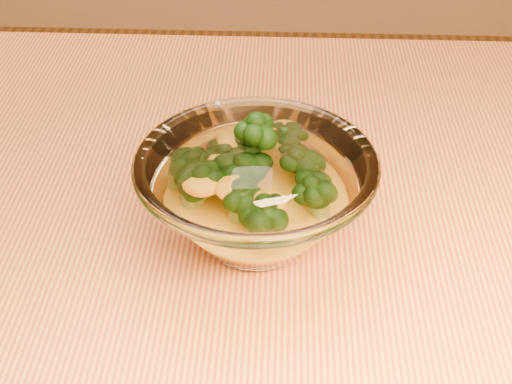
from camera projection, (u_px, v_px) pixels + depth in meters
table at (339, 329)px, 0.66m from camera, size 1.20×0.80×0.75m
glass_bowl at (256, 196)px, 0.58m from camera, size 0.20×0.20×0.09m
cheese_sauce at (256, 213)px, 0.59m from camera, size 0.11×0.11×0.03m
broccoli_heap at (251, 176)px, 0.59m from camera, size 0.13×0.13×0.08m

